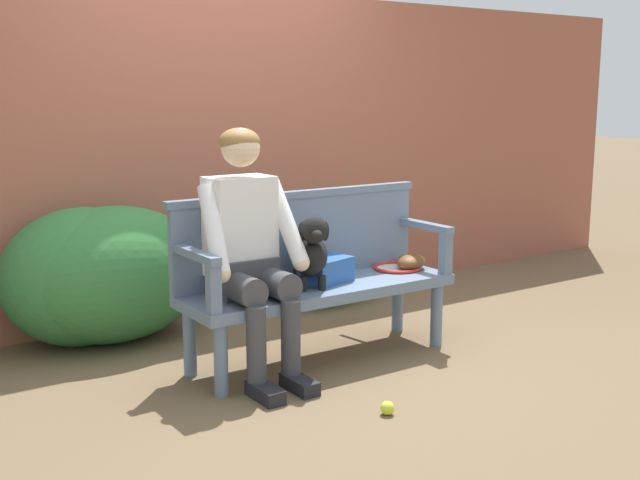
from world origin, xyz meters
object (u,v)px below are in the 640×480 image
object	(u,v)px
sports_bag	(325,270)
tennis_ball	(387,408)
tennis_racket	(394,267)
person_seated	(248,245)
baseball_glove	(411,262)
garden_bench	(320,295)
dog_on_bench	(310,251)

from	to	relation	value
sports_bag	tennis_ball	size ratio (longest dim) A/B	4.24
tennis_racket	person_seated	bearing A→B (deg)	-175.03
tennis_racket	baseball_glove	distance (m)	0.11
garden_bench	tennis_ball	xyz separation A→B (m)	(-0.18, -0.82, -0.34)
garden_bench	dog_on_bench	bearing A→B (deg)	-155.97
baseball_glove	person_seated	bearing A→B (deg)	147.40
garden_bench	baseball_glove	bearing A→B (deg)	0.75
baseball_glove	tennis_ball	size ratio (longest dim) A/B	3.33
garden_bench	dog_on_bench	distance (m)	0.28
dog_on_bench	tennis_racket	bearing A→B (deg)	10.18
tennis_racket	baseball_glove	size ratio (longest dim) A/B	2.63
baseball_glove	sports_bag	bearing A→B (deg)	144.98
tennis_racket	tennis_ball	xyz separation A→B (m)	(-0.77, -0.90, -0.41)
tennis_racket	sports_bag	world-z (taller)	sports_bag
person_seated	dog_on_bench	bearing A→B (deg)	-4.94
garden_bench	tennis_racket	world-z (taller)	tennis_racket
tennis_racket	dog_on_bench	bearing A→B (deg)	-169.82
dog_on_bench	tennis_ball	size ratio (longest dim) A/B	6.22
garden_bench	tennis_ball	distance (m)	0.91
garden_bench	baseball_glove	world-z (taller)	baseball_glove
person_seated	baseball_glove	size ratio (longest dim) A/B	5.93
baseball_glove	sports_bag	world-z (taller)	sports_bag
tennis_ball	dog_on_bench	bearing A→B (deg)	83.54
dog_on_bench	sports_bag	size ratio (longest dim) A/B	1.47
dog_on_bench	tennis_racket	world-z (taller)	dog_on_bench
person_seated	baseball_glove	bearing A→B (deg)	0.88
person_seated	garden_bench	bearing A→B (deg)	1.07
person_seated	tennis_racket	distance (m)	1.09
garden_bench	baseball_glove	size ratio (longest dim) A/B	7.20
dog_on_bench	garden_bench	bearing A→B (deg)	24.03
baseball_glove	tennis_ball	bearing A→B (deg)	-169.04
dog_on_bench	tennis_ball	xyz separation A→B (m)	(-0.09, -0.78, -0.61)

